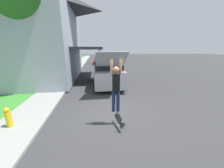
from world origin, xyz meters
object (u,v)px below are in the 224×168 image
object	(u,v)px
car_down_street	(99,60)
fire_hydrant	(8,117)
suv_parked	(107,72)
skateboard	(119,120)
skateboarder	(116,86)

from	to	relation	value
car_down_street	fire_hydrant	world-z (taller)	car_down_street
car_down_street	suv_parked	bearing A→B (deg)	-88.92
car_down_street	skateboard	size ratio (longest dim) A/B	6.06
suv_parked	fire_hydrant	bearing A→B (deg)	-127.57
skateboard	fire_hydrant	world-z (taller)	fire_hydrant
suv_parked	fire_hydrant	xyz separation A→B (m)	(-4.10, -5.33, -0.63)
skateboarder	car_down_street	bearing A→B (deg)	90.23
car_down_street	skateboarder	world-z (taller)	skateboarder
skateboard	skateboarder	bearing A→B (deg)	114.99
suv_parked	fire_hydrant	distance (m)	6.75
suv_parked	fire_hydrant	size ratio (longest dim) A/B	7.46
suv_parked	car_down_street	xyz separation A→B (m)	(-0.28, 14.74, -0.43)
suv_parked	car_down_street	size ratio (longest dim) A/B	1.22
suv_parked	skateboard	distance (m)	5.80
suv_parked	skateboard	world-z (taller)	suv_parked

